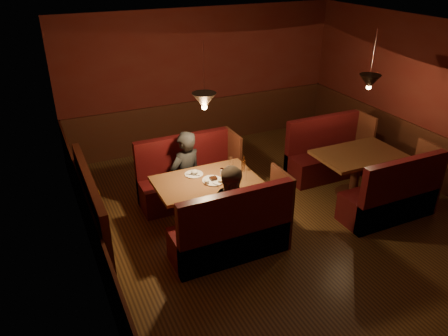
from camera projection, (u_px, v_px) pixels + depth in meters
name	position (u px, v px, depth m)	size (l,w,h in m)	color
room	(275.00, 164.00, 6.49)	(6.02, 7.02, 2.92)	#3A2615
main_table	(207.00, 190.00, 6.64)	(1.53, 0.93, 1.07)	brown
main_bench_far	(189.00, 181.00, 7.47)	(1.69, 0.60, 1.15)	#3D0907
main_bench_near	(233.00, 235.00, 6.06)	(1.69, 0.60, 1.15)	#3D0907
second_table	(357.00, 164.00, 7.50)	(1.44, 0.92, 0.81)	brown
second_bench_far	(326.00, 157.00, 8.32)	(1.59, 0.60, 1.14)	#3D0907
second_bench_near	(393.00, 199.00, 6.93)	(1.59, 0.60, 1.14)	#3D0907
diner_a	(185.00, 160.00, 7.07)	(0.62, 0.41, 1.70)	black
diner_b	(234.00, 197.00, 6.12)	(0.78, 0.61, 1.61)	#413428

